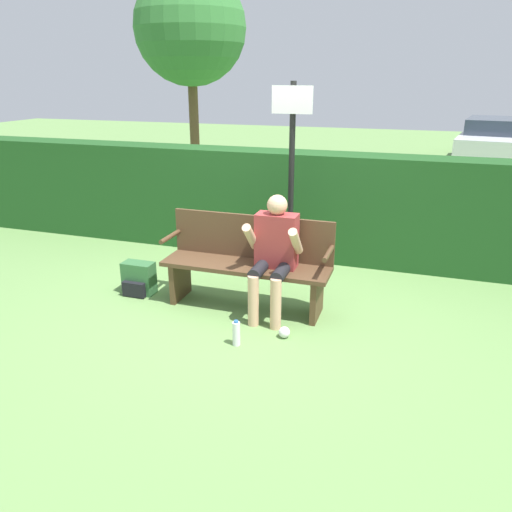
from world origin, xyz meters
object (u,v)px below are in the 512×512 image
at_px(person_seated, 274,250).
at_px(tree, 190,29).
at_px(signpost, 291,164).
at_px(water_bottle, 236,333).
at_px(backpack, 138,279).
at_px(park_bench, 248,261).
at_px(parked_car, 496,140).

relative_size(person_seated, tree, 0.28).
bearing_deg(signpost, water_bottle, -89.87).
bearing_deg(water_bottle, backpack, 153.02).
height_order(park_bench, tree, tree).
distance_m(backpack, parked_car, 12.61).
bearing_deg(tree, park_bench, -60.36).
distance_m(signpost, parked_car, 10.99).
bearing_deg(backpack, parked_car, 66.87).
distance_m(park_bench, person_seated, 0.40).
relative_size(water_bottle, signpost, 0.11).
height_order(water_bottle, tree, tree).
xyz_separation_m(person_seated, parked_car, (3.34, 11.60, -0.11)).
bearing_deg(tree, signpost, -53.34).
bearing_deg(park_bench, person_seated, -20.19).
bearing_deg(person_seated, parked_car, 73.95).
xyz_separation_m(water_bottle, tree, (-3.38, 6.48, 3.17)).
height_order(signpost, parked_car, signpost).
bearing_deg(backpack, water_bottle, -26.98).
xyz_separation_m(backpack, parked_car, (4.95, 11.59, 0.42)).
height_order(backpack, parked_car, parked_car).
xyz_separation_m(person_seated, signpost, (-0.14, 1.20, 0.67)).
xyz_separation_m(parked_car, tree, (-6.86, -5.86, 2.68)).
bearing_deg(water_bottle, tree, 117.55).
xyz_separation_m(person_seated, tree, (-3.52, 5.74, 2.57)).
bearing_deg(tree, water_bottle, -62.45).
bearing_deg(person_seated, tree, 121.54).
xyz_separation_m(park_bench, water_bottle, (0.19, -0.87, -0.38)).
distance_m(person_seated, tree, 7.21).
xyz_separation_m(park_bench, signpost, (0.18, 1.08, 0.88)).
height_order(person_seated, signpost, signpost).
bearing_deg(backpack, signpost, 39.01).
distance_m(person_seated, signpost, 1.38).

